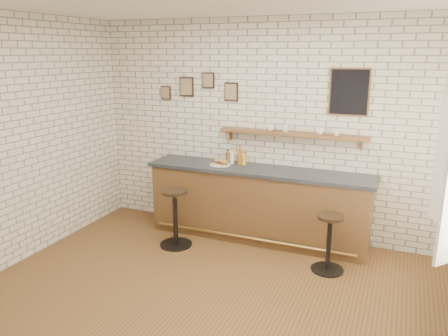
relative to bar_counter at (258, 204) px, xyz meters
The scene contains 17 objects.
ground 1.77m from the bar_counter, 90.41° to the right, with size 5.00×5.00×0.00m, color brown.
bar_counter is the anchor object (origin of this frame).
sandwich_plate 0.75m from the bar_counter, behind, with size 0.28×0.28×0.01m, color white.
ciabatta_sandwich 0.77m from the bar_counter, behind, with size 0.23×0.16×0.07m.
potato_chips 0.77m from the bar_counter, behind, with size 0.25×0.18×0.00m.
bitters_bottle_brown 0.78m from the bar_counter, 166.11° to the left, with size 0.06×0.06×0.20m.
bitters_bottle_white 0.74m from the bar_counter, 164.00° to the left, with size 0.06×0.06×0.22m.
bitters_bottle_amber 0.70m from the bar_counter, 158.56° to the left, with size 0.06×0.06×0.27m.
condiment_bottle_yellow 0.64m from the bar_counter, 153.73° to the left, with size 0.06×0.06×0.18m.
bar_stool_left 1.15m from the bar_counter, 144.82° to the right, with size 0.44×0.44×0.78m.
bar_stool_right 1.24m from the bar_counter, 28.35° to the right, with size 0.39×0.39×0.70m.
wall_shelf 1.07m from the bar_counter, 27.58° to the left, with size 2.00×0.18×0.18m.
shelf_cup_a 1.06m from the bar_counter, 63.99° to the left, with size 0.11×0.11×0.09m, color white.
shelf_cup_b 1.10m from the bar_counter, 33.02° to the left, with size 0.10×0.10×0.09m, color white.
shelf_cup_c 1.30m from the bar_counter, 14.82° to the left, with size 0.11×0.11×0.09m, color white.
shelf_cup_d 1.44m from the bar_counter, 11.58° to the left, with size 0.09×0.09×0.08m, color white.
back_wall_decor 1.58m from the bar_counter, 52.66° to the left, with size 2.96×0.02×0.56m.
Camera 1 is at (1.78, -3.75, 2.54)m, focal length 35.00 mm.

